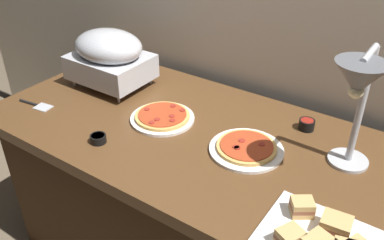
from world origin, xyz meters
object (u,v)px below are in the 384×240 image
Objects in this scene: sauce_cup_far at (98,138)px; sandwich_platter at (328,240)px; sauce_cup_near at (307,124)px; heat_lamp at (358,89)px; pizza_plate_center at (163,117)px; serving_spatula at (36,105)px; pizza_plate_front at (246,149)px; chafing_dish at (110,56)px.

sandwich_platter is at bearing -0.30° from sauce_cup_far.
heat_lamp is at bearing -50.05° from sauce_cup_near.
sandwich_platter is at bearing -19.29° from pizza_plate_center.
sandwich_platter is at bearing -77.42° from heat_lamp.
sauce_cup_near is 1.02× the size of sauce_cup_far.
serving_spatula is at bearing -157.06° from pizza_plate_center.
sauce_cup_near reaches higher than pizza_plate_front.
sandwich_platter is (0.39, -0.27, 0.01)m from pizza_plate_front.
heat_lamp is 0.44m from sauce_cup_near.
pizza_plate_front and pizza_plate_center have the same top height.
pizza_plate_front is 0.55m from sauce_cup_far.
chafing_dish is 0.39m from serving_spatula.
serving_spatula is (-0.53, -0.22, -0.01)m from pizza_plate_center.
heat_lamp is at bearing 19.73° from sauce_cup_far.
pizza_plate_front is 0.30m from sauce_cup_near.
serving_spatula is (-1.31, 0.05, -0.02)m from sandwich_platter.
serving_spatula is (-0.43, 0.05, -0.01)m from sauce_cup_far.
heat_lamp is at bearing 11.25° from serving_spatula.
serving_spatula is at bearing -154.99° from sauce_cup_near.
chafing_dish is 0.80× the size of heat_lamp.
chafing_dish is at bearing 161.76° from sandwich_platter.
sauce_cup_far is (-0.10, -0.27, 0.00)m from pizza_plate_center.
heat_lamp is 0.44m from sandwich_platter.
sauce_cup_near is at bearing 27.07° from pizza_plate_center.
pizza_plate_front is at bearing -1.02° from pizza_plate_center.
heat_lamp is 1.68× the size of pizza_plate_center.
pizza_plate_front is 0.47m from sandwich_platter.
serving_spatula is at bearing 177.82° from sandwich_platter.
pizza_plate_front is at bearing 145.83° from sandwich_platter.
chafing_dish is at bearing 68.03° from serving_spatula.
pizza_plate_front is 4.51× the size of sauce_cup_far.
pizza_plate_front is (-0.33, -0.03, -0.33)m from heat_lamp.
sauce_cup_near is at bearing 9.37° from chafing_dish.
pizza_plate_front reaches higher than serving_spatula.
sauce_cup_far is at bearing 179.70° from sandwich_platter.
chafing_dish is 1.24m from sandwich_platter.
sauce_cup_near is 0.81m from sauce_cup_far.
sandwich_platter is 1.31m from serving_spatula.
chafing_dish reaches higher than sandwich_platter.
serving_spatula is (-1.24, -0.25, -0.34)m from heat_lamp.
chafing_dish is 2.05× the size of serving_spatula.
pizza_plate_center is 0.58m from sauce_cup_near.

